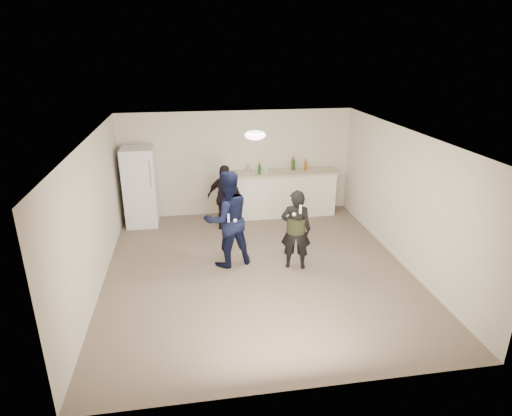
{
  "coord_description": "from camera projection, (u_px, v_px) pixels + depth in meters",
  "views": [
    {
      "loc": [
        -1.15,
        -6.91,
        3.87
      ],
      "look_at": [
        0.0,
        0.2,
        1.15
      ],
      "focal_mm": 30.0,
      "sensor_mm": 36.0,
      "label": 1
    }
  ],
  "objects": [
    {
      "name": "ceiling",
      "position": [
        258.0,
        136.0,
        7.04
      ],
      "size": [
        6.0,
        6.0,
        0.0
      ],
      "primitive_type": "plane",
      "rotation": [
        3.14,
        0.0,
        0.0
      ],
      "color": "silver",
      "rests_on": "wall_back"
    },
    {
      "name": "camo_shorts",
      "position": [
        296.0,
        225.0,
        7.73
      ],
      "size": [
        0.34,
        0.34,
        0.28
      ],
      "primitive_type": "cylinder",
      "color": "#313819",
      "rests_on": "woman"
    },
    {
      "name": "wall_back",
      "position": [
        237.0,
        163.0,
        10.25
      ],
      "size": [
        6.0,
        0.0,
        6.0
      ],
      "primitive_type": "plane",
      "rotation": [
        1.57,
        0.0,
        0.0
      ],
      "color": "beige",
      "rests_on": "floor"
    },
    {
      "name": "nunchuk_man",
      "position": [
        235.0,
        220.0,
        7.59
      ],
      "size": [
        0.07,
        0.07,
        0.07
      ],
      "primitive_type": "sphere",
      "color": "white",
      "rests_on": "man"
    },
    {
      "name": "bottle_cluster",
      "position": [
        286.0,
        166.0,
        10.19
      ],
      "size": [
        1.22,
        0.35,
        0.24
      ],
      "color": "#925015",
      "rests_on": "counter_top"
    },
    {
      "name": "fridge",
      "position": [
        140.0,
        187.0,
        9.66
      ],
      "size": [
        0.7,
        0.7,
        1.8
      ],
      "primitive_type": "cube",
      "color": "white",
      "rests_on": "floor"
    },
    {
      "name": "woman",
      "position": [
        296.0,
        230.0,
        7.76
      ],
      "size": [
        0.63,
        0.5,
        1.52
      ],
      "primitive_type": "imported",
      "rotation": [
        0.0,
        0.0,
        2.86
      ],
      "color": "black",
      "rests_on": "floor"
    },
    {
      "name": "floor",
      "position": [
        258.0,
        270.0,
        7.92
      ],
      "size": [
        6.0,
        6.0,
        0.0
      ],
      "primitive_type": "plane",
      "color": "#6B5B4C",
      "rests_on": "ground"
    },
    {
      "name": "counter",
      "position": [
        280.0,
        194.0,
        10.35
      ],
      "size": [
        2.6,
        0.56,
        1.05
      ],
      "primitive_type": "cube",
      "color": "white",
      "rests_on": "floor"
    },
    {
      "name": "remote_man",
      "position": [
        228.0,
        218.0,
        7.52
      ],
      "size": [
        0.04,
        0.04,
        0.15
      ],
      "primitive_type": "cube",
      "color": "white",
      "rests_on": "man"
    },
    {
      "name": "wall_right",
      "position": [
        405.0,
        198.0,
        7.89
      ],
      "size": [
        0.0,
        6.0,
        6.0
      ],
      "primitive_type": "plane",
      "rotation": [
        1.57,
        0.0,
        -1.57
      ],
      "color": "beige",
      "rests_on": "floor"
    },
    {
      "name": "wall_front",
      "position": [
        302.0,
        301.0,
        4.71
      ],
      "size": [
        6.0,
        0.0,
        6.0
      ],
      "primitive_type": "plane",
      "rotation": [
        -1.57,
        0.0,
        0.0
      ],
      "color": "beige",
      "rests_on": "floor"
    },
    {
      "name": "nunchuk_woman",
      "position": [
        294.0,
        214.0,
        7.41
      ],
      "size": [
        0.07,
        0.07,
        0.07
      ],
      "primitive_type": "sphere",
      "color": "white",
      "rests_on": "woman"
    },
    {
      "name": "wall_left",
      "position": [
        94.0,
        216.0,
        7.07
      ],
      "size": [
        0.0,
        6.0,
        6.0
      ],
      "primitive_type": "plane",
      "rotation": [
        1.57,
        0.0,
        1.57
      ],
      "color": "beige",
      "rests_on": "floor"
    },
    {
      "name": "remote_woman",
      "position": [
        300.0,
        209.0,
        7.36
      ],
      "size": [
        0.04,
        0.04,
        0.15
      ],
      "primitive_type": "cube",
      "color": "white",
      "rests_on": "woman"
    },
    {
      "name": "spectator",
      "position": [
        225.0,
        198.0,
        9.42
      ],
      "size": [
        0.93,
        0.77,
        1.49
      ],
      "primitive_type": "imported",
      "rotation": [
        0.0,
        0.0,
        2.58
      ],
      "color": "black",
      "rests_on": "floor"
    },
    {
      "name": "counter_top",
      "position": [
        281.0,
        173.0,
        10.16
      ],
      "size": [
        2.68,
        0.64,
        0.04
      ],
      "primitive_type": "cube",
      "color": "beige",
      "rests_on": "counter"
    },
    {
      "name": "ceiling_dome",
      "position": [
        255.0,
        135.0,
        7.33
      ],
      "size": [
        0.36,
        0.36,
        0.16
      ],
      "primitive_type": "ellipsoid",
      "color": "white",
      "rests_on": "ceiling"
    },
    {
      "name": "man",
      "position": [
        227.0,
        219.0,
        7.83
      ],
      "size": [
        1.06,
        0.93,
        1.83
      ],
      "primitive_type": "imported",
      "rotation": [
        0.0,
        0.0,
        3.45
      ],
      "color": "#0E173D",
      "rests_on": "floor"
    },
    {
      "name": "shaker",
      "position": [
        249.0,
        168.0,
        10.1
      ],
      "size": [
        0.08,
        0.08,
        0.17
      ],
      "primitive_type": "cylinder",
      "color": "silver",
      "rests_on": "counter_top"
    },
    {
      "name": "fridge_handle",
      "position": [
        150.0,
        174.0,
        9.22
      ],
      "size": [
        0.02,
        0.02,
        0.6
      ],
      "primitive_type": "cylinder",
      "color": "silver",
      "rests_on": "fridge"
    }
  ]
}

